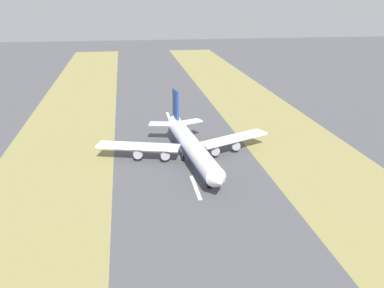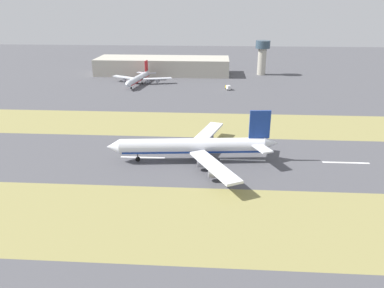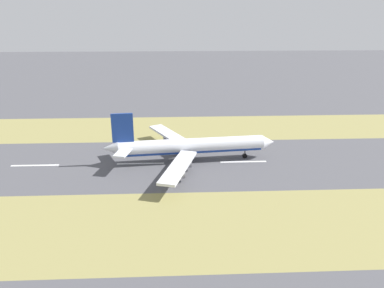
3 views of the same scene
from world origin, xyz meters
name	(u,v)px [view 1 (image 1 of 3)]	position (x,y,z in m)	size (l,w,h in m)	color
ground_plane	(184,158)	(0.00, 0.00, 0.00)	(800.00, 800.00, 0.00)	#4C4C51
grass_median_west	(304,151)	(-45.00, 0.00, 0.00)	(40.00, 600.00, 0.01)	olive
grass_median_east	(55,165)	(45.00, 0.00, 0.00)	(40.00, 600.00, 0.01)	olive
centreline_dash_near	(169,117)	(0.00, -54.56, 0.01)	(1.20, 18.00, 0.01)	silver
centreline_dash_mid	(179,145)	(0.00, -14.56, 0.01)	(1.20, 18.00, 0.01)	silver
centreline_dash_far	(196,187)	(0.00, 25.44, 0.01)	(1.20, 18.00, 0.01)	silver
airplane_main_jet	(191,145)	(-1.72, 3.54, 6.02)	(63.83, 67.22, 20.20)	silver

